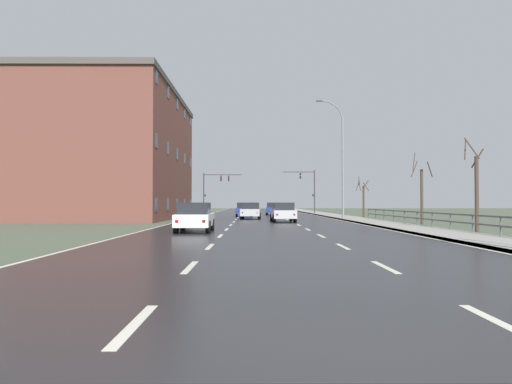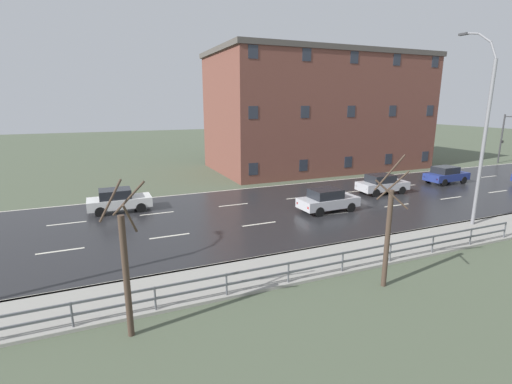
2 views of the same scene
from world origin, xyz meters
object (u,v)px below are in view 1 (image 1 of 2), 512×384
traffic_signal_right (309,185)px  car_near_right (195,217)px  car_distant (273,209)px  car_mid_centre (244,209)px  car_far_left (251,211)px  brick_building (116,155)px  street_lamp_midground (341,161)px  car_near_left (283,212)px  traffic_signal_left (214,185)px

traffic_signal_right → car_near_right: size_ratio=1.49×
car_distant → car_mid_centre: bearing=-114.3°
car_far_left → brick_building: bearing=173.7°
street_lamp_midground → car_distant: bearing=109.9°
street_lamp_midground → car_far_left: 9.68m
car_near_left → car_distant: (0.17, 21.99, 0.00)m
traffic_signal_right → traffic_signal_left: traffic_signal_right is taller
car_far_left → brick_building: 14.49m
car_near_left → car_near_right: bearing=-115.2°
car_near_left → car_distant: size_ratio=1.00×
street_lamp_midground → brick_building: bearing=172.9°
traffic_signal_right → car_distant: 9.54m
car_near_left → car_far_left: (-2.61, 6.94, 0.00)m
car_distant → traffic_signal_right: bearing=56.2°
car_near_left → car_far_left: size_ratio=1.00×
brick_building → traffic_signal_right: bearing=43.3°
traffic_signal_right → traffic_signal_left: bearing=172.3°
car_near_right → car_far_left: 20.17m
car_near_left → brick_building: size_ratio=0.18×
car_far_left → car_near_left: bearing=-66.9°
traffic_signal_right → car_near_right: bearing=-104.6°
car_near_left → car_distant: same height
street_lamp_midground → brick_building: (-21.73, 2.70, 0.75)m
car_mid_centre → brick_building: bearing=-156.4°
traffic_signal_right → car_near_right: (-11.02, -42.23, -3.19)m
street_lamp_midground → car_mid_centre: 13.55m
car_near_left → car_far_left: bearing=108.3°
traffic_signal_right → traffic_signal_left: size_ratio=1.05×
street_lamp_midground → car_near_left: 9.77m
car_distant → car_near_right: (-5.66, -35.01, 0.00)m
car_mid_centre → car_distant: same height
traffic_signal_left → car_distant: 12.67m
street_lamp_midground → car_far_left: bearing=175.6°
street_lamp_midground → car_near_right: bearing=-120.4°
traffic_signal_right → car_far_left: (-8.14, -22.27, -3.19)m
car_mid_centre → car_distant: bearing=60.7°
traffic_signal_left → car_near_right: size_ratio=1.42×
street_lamp_midground → brick_building: 21.91m
traffic_signal_right → car_near_right: traffic_signal_right is taller
car_near_left → car_far_left: 7.41m
car_distant → brick_building: 21.36m
street_lamp_midground → traffic_signal_right: (-0.31, 22.92, -1.48)m
car_mid_centre → traffic_signal_right: bearing=55.6°
street_lamp_midground → car_distant: (-5.67, 15.70, -4.67)m
car_mid_centre → car_far_left: same height
car_mid_centre → car_near_left: bearing=-79.4°
car_near_right → brick_building: bearing=114.8°
car_mid_centre → street_lamp_midground: bearing=-45.6°
traffic_signal_left → car_far_left: (5.46, -24.11, -3.26)m
car_far_left → traffic_signal_left: bearing=105.2°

